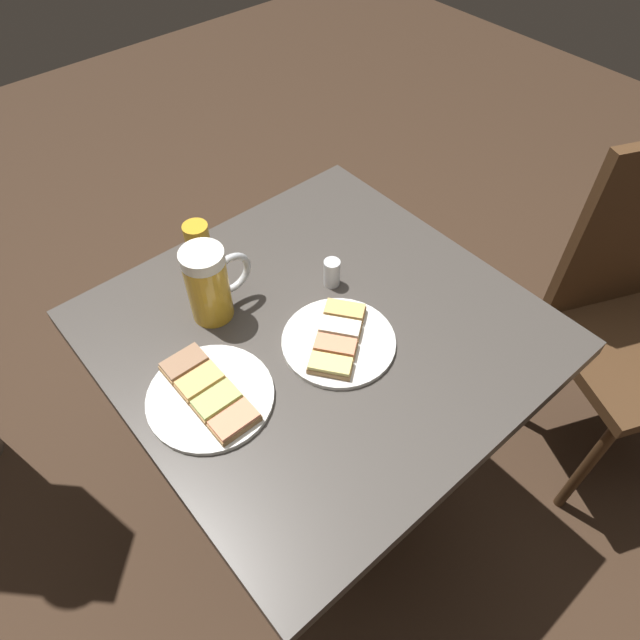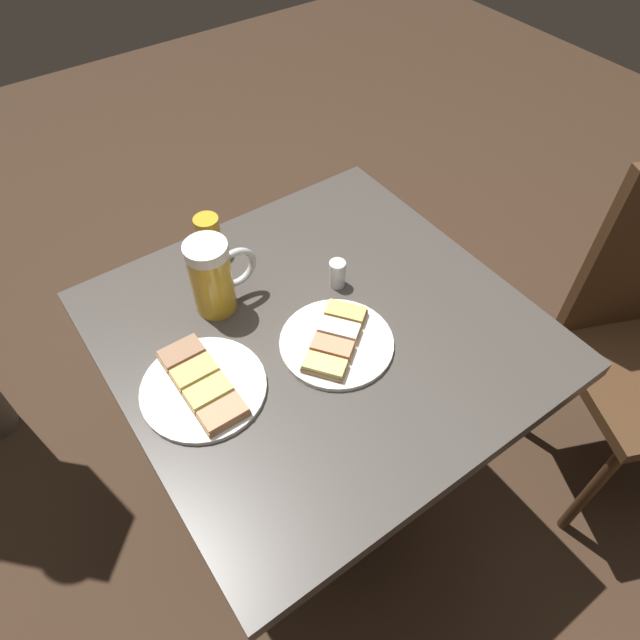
% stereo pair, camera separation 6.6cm
% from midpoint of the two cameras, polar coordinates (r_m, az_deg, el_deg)
% --- Properties ---
extents(ground_plane, '(6.00, 6.00, 0.00)m').
position_cam_midpoint_polar(ground_plane, '(1.72, -1.14, -16.51)').
color(ground_plane, '#382619').
extents(cafe_table, '(0.77, 0.78, 0.73)m').
position_cam_midpoint_polar(cafe_table, '(1.22, -1.55, -5.31)').
color(cafe_table, black).
rests_on(cafe_table, ground_plane).
extents(plate_near, '(0.22, 0.22, 0.03)m').
position_cam_midpoint_polar(plate_near, '(1.06, 0.02, -2.15)').
color(plate_near, white).
rests_on(plate_near, cafe_table).
extents(plate_far, '(0.22, 0.22, 0.03)m').
position_cam_midpoint_polar(plate_far, '(1.02, -12.91, -7.36)').
color(plate_far, white).
rests_on(plate_far, cafe_table).
extents(beer_mug, '(0.08, 0.14, 0.16)m').
position_cam_midpoint_polar(beer_mug, '(1.09, -12.72, 3.56)').
color(beer_mug, gold).
rests_on(beer_mug, cafe_table).
extents(beer_glass_small, '(0.05, 0.05, 0.09)m').
position_cam_midpoint_polar(beer_glass_small, '(1.24, -13.67, 7.56)').
color(beer_glass_small, gold).
rests_on(beer_glass_small, cafe_table).
extents(salt_shaker, '(0.03, 0.03, 0.06)m').
position_cam_midpoint_polar(salt_shaker, '(1.16, -0.43, 4.73)').
color(salt_shaker, silver).
rests_on(salt_shaker, cafe_table).
extents(cafe_chair, '(0.50, 0.50, 0.95)m').
position_cam_midpoint_polar(cafe_chair, '(1.57, 27.91, 1.02)').
color(cafe_chair, '#472D19').
rests_on(cafe_chair, ground_plane).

